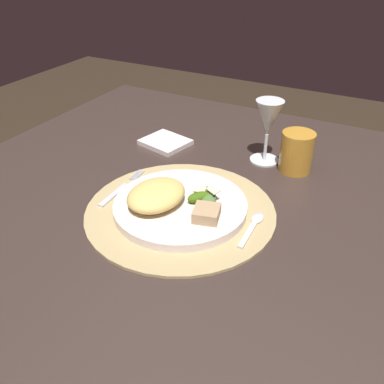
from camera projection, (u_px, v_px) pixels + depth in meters
dining_table at (218, 245)px, 0.96m from camera, size 1.26×1.05×0.74m
placemat at (180, 211)px, 0.84m from camera, size 0.39×0.39×0.01m
dinner_plate at (180, 206)px, 0.84m from camera, size 0.27×0.27×0.02m
pasta_serving at (156, 195)px, 0.81m from camera, size 0.12×0.14×0.04m
salad_greens at (204, 196)px, 0.83m from camera, size 0.07×0.08×0.03m
bread_piece at (207, 213)px, 0.78m from camera, size 0.06×0.06×0.02m
fork at (120, 189)px, 0.90m from camera, size 0.02×0.16×0.00m
spoon at (254, 224)px, 0.80m from camera, size 0.02×0.12×0.01m
napkin at (165, 142)px, 1.10m from camera, size 0.13×0.12×0.01m
wine_glass at (268, 121)px, 0.97m from camera, size 0.07×0.07×0.16m
amber_tumbler at (297, 152)px, 0.96m from camera, size 0.08×0.08×0.10m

